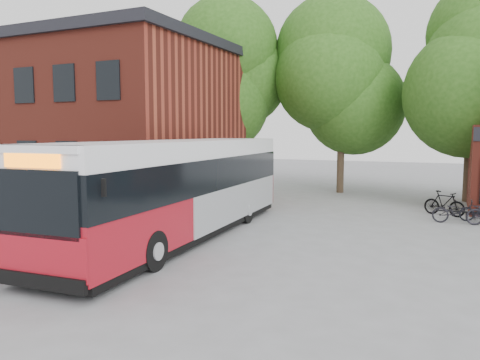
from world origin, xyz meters
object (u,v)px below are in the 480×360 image
at_px(bus_shelter, 39,204).
at_px(city_bus, 180,189).
at_px(bicycle_1, 444,203).
at_px(bicycle_0, 457,212).

height_order(bus_shelter, city_bus, city_bus).
relative_size(city_bus, bicycle_1, 7.29).
distance_m(city_bus, bicycle_0, 11.19).
bearing_deg(bicycle_1, bicycle_0, -140.52).
height_order(city_bus, bicycle_1, city_bus).
bearing_deg(bicycle_1, city_bus, 159.02).
bearing_deg(bus_shelter, bicycle_1, 45.82).
distance_m(bus_shelter, city_bus, 4.54).
relative_size(bus_shelter, city_bus, 0.52).
distance_m(bus_shelter, bicycle_0, 15.65).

